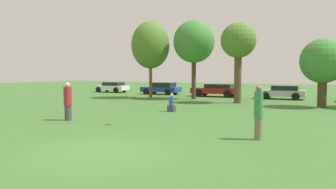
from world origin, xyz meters
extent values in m
plane|color=#3D6B2D|center=(0.00, 0.00, 0.00)|extent=(120.00, 120.00, 0.00)
cylinder|color=#3F3F47|center=(-5.28, 3.93, 0.35)|extent=(0.32, 0.32, 0.71)
cylinder|color=#A52633|center=(-5.28, 3.93, 1.14)|extent=(0.38, 0.38, 0.86)
sphere|color=beige|center=(-5.28, 3.93, 1.67)|extent=(0.22, 0.22, 0.22)
cylinder|color=#726651|center=(3.59, 3.75, 0.36)|extent=(0.25, 0.25, 0.73)
cylinder|color=#337F4C|center=(3.59, 3.75, 1.17)|extent=(0.29, 0.29, 0.89)
sphere|color=#8C6647|center=(3.59, 3.75, 1.71)|extent=(0.21, 0.21, 0.21)
cylinder|color=orange|center=(-1.99, 4.14, 1.24)|extent=(0.30, 0.28, 0.16)
cube|color=#3F3F47|center=(-2.63, 9.32, 0.17)|extent=(0.41, 0.35, 0.35)
cylinder|color=#2659A5|center=(-2.63, 9.32, 0.59)|extent=(0.31, 0.31, 0.48)
sphere|color=tan|center=(-2.63, 9.32, 0.92)|extent=(0.20, 0.20, 0.20)
cylinder|color=brown|center=(-8.91, 17.20, 1.87)|extent=(0.27, 0.27, 3.73)
ellipsoid|color=#4C7528|center=(-8.91, 17.20, 4.65)|extent=(3.34, 3.34, 4.12)
cylinder|color=#473323|center=(-5.08, 17.94, 1.95)|extent=(0.37, 0.37, 3.89)
ellipsoid|color=#3D7F33|center=(-5.08, 17.94, 4.84)|extent=(3.46, 3.46, 3.55)
cylinder|color=brown|center=(-0.79, 16.21, 1.94)|extent=(0.53, 0.53, 3.89)
sphere|color=#4C7528|center=(-0.79, 16.21, 4.59)|extent=(2.57, 2.57, 2.57)
cylinder|color=#473323|center=(4.85, 15.84, 1.10)|extent=(0.55, 0.55, 2.20)
sphere|color=#3D7F33|center=(4.85, 15.84, 2.99)|extent=(2.87, 2.87, 2.87)
cube|color=silver|center=(-17.35, 22.29, 0.52)|extent=(3.95, 1.86, 0.53)
cube|color=black|center=(-17.06, 22.30, 0.97)|extent=(2.20, 1.57, 0.37)
cylinder|color=black|center=(-18.50, 21.40, 0.31)|extent=(0.63, 0.21, 0.62)
cylinder|color=black|center=(-18.59, 23.05, 0.31)|extent=(0.63, 0.21, 0.62)
cylinder|color=black|center=(-16.10, 21.53, 0.31)|extent=(0.63, 0.21, 0.62)
cylinder|color=black|center=(-16.20, 23.18, 0.31)|extent=(0.63, 0.21, 0.62)
cube|color=#1E389E|center=(-10.63, 21.99, 0.50)|extent=(4.08, 2.02, 0.50)
cube|color=black|center=(-10.33, 22.01, 0.99)|extent=(2.28, 1.71, 0.48)
cylinder|color=black|center=(-11.81, 21.02, 0.31)|extent=(0.62, 0.25, 0.61)
cylinder|color=black|center=(-11.91, 22.82, 0.31)|extent=(0.62, 0.25, 0.61)
cylinder|color=black|center=(-9.34, 21.16, 0.31)|extent=(0.62, 0.25, 0.61)
cylinder|color=black|center=(-9.44, 22.96, 0.31)|extent=(0.62, 0.25, 0.61)
cube|color=red|center=(-4.46, 21.57, 0.56)|extent=(4.52, 2.03, 0.52)
cube|color=black|center=(-4.13, 21.59, 1.01)|extent=(2.52, 1.70, 0.37)
cylinder|color=black|center=(-5.78, 20.60, 0.36)|extent=(0.72, 0.23, 0.71)
cylinder|color=black|center=(-5.88, 22.38, 0.36)|extent=(0.72, 0.23, 0.71)
cylinder|color=black|center=(-3.04, 20.75, 0.36)|extent=(0.72, 0.23, 0.71)
cylinder|color=black|center=(-3.14, 22.54, 0.36)|extent=(0.72, 0.23, 0.71)
cube|color=#B2B2B7|center=(1.44, 21.52, 0.51)|extent=(3.91, 1.91, 0.50)
cube|color=black|center=(1.73, 21.53, 0.96)|extent=(2.18, 1.61, 0.39)
cylinder|color=black|center=(0.30, 20.60, 0.31)|extent=(0.63, 0.24, 0.62)
cylinder|color=black|center=(0.21, 22.30, 0.31)|extent=(0.63, 0.24, 0.62)
cylinder|color=black|center=(2.67, 20.73, 0.31)|extent=(0.63, 0.24, 0.62)
cylinder|color=black|center=(2.58, 22.43, 0.31)|extent=(0.63, 0.24, 0.62)
camera|label=1|loc=(6.05, -7.03, 2.23)|focal=34.51mm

